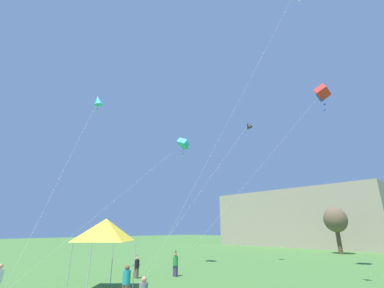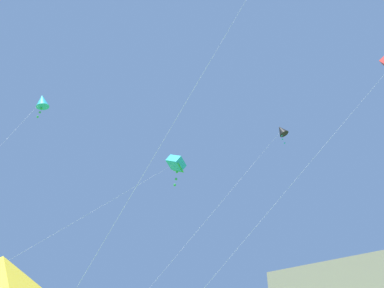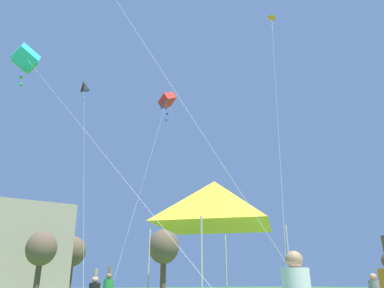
# 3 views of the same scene
# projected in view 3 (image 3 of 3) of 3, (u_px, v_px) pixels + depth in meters

# --- Properties ---
(tree_far_right) EXTENTS (3.32, 3.32, 6.70)m
(tree_far_right) POSITION_uv_depth(u_px,v_px,m) (10.00, 257.00, 51.69)
(tree_far_right) COLOR brown
(tree_far_right) RESTS_ON ground
(tree_far_centre) EXTENTS (3.88, 3.88, 7.83)m
(tree_far_centre) POSITION_uv_depth(u_px,v_px,m) (72.00, 252.00, 54.58)
(tree_far_centre) COLOR brown
(tree_far_centre) RESTS_ON ground
(tree_far_left) EXTENTS (4.02, 4.02, 8.12)m
(tree_far_left) POSITION_uv_depth(u_px,v_px,m) (164.00, 247.00, 49.37)
(tree_far_left) COLOR brown
(tree_far_left) RESTS_ON ground
(tree_near_right) EXTENTS (3.47, 3.47, 7.01)m
(tree_near_right) POSITION_uv_depth(u_px,v_px,m) (41.00, 249.00, 43.03)
(tree_near_right) COLOR brown
(tree_near_right) RESTS_ON ground
(festival_tent) EXTENTS (3.28, 3.28, 4.38)m
(festival_tent) POSITION_uv_depth(u_px,v_px,m) (215.00, 204.00, 11.62)
(festival_tent) COLOR #B7B7BC
(festival_tent) RESTS_ON ground
(kite_cyan_box_0) EXTENTS (3.61, 17.07, 14.33)m
(kite_cyan_box_0) POSITION_uv_depth(u_px,v_px,m) (26.00, 58.00, 21.60)
(kite_cyan_box_0) COLOR silver
(kite_cyan_box_0) RESTS_ON ground
(kite_orange_delta_1) EXTENTS (8.76, 7.83, 21.49)m
(kite_orange_delta_1) POSITION_uv_depth(u_px,v_px,m) (272.00, 22.00, 29.43)
(kite_orange_delta_1) COLOR silver
(kite_orange_delta_1) RESTS_ON ground
(kite_black_diamond_3) EXTENTS (3.09, 14.16, 16.92)m
(kite_black_diamond_3) POSITION_uv_depth(u_px,v_px,m) (84.00, 86.00, 30.35)
(kite_black_diamond_3) COLOR silver
(kite_black_diamond_3) RESTS_ON ground
(kite_red_box_4) EXTENTS (10.49, 14.44, 19.15)m
(kite_red_box_4) POSITION_uv_depth(u_px,v_px,m) (167.00, 100.00, 36.92)
(kite_red_box_4) COLOR silver
(kite_red_box_4) RESTS_ON ground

